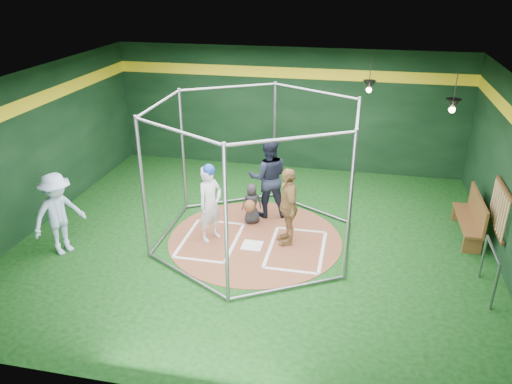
% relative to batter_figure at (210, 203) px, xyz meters
% --- Properties ---
extents(room_shell, '(10.10, 9.10, 3.53)m').
position_rel_batter_figure_xyz_m(room_shell, '(0.94, 0.19, 0.87)').
color(room_shell, '#0B330C').
rests_on(room_shell, ground).
extents(clay_disc, '(3.80, 3.80, 0.01)m').
position_rel_batter_figure_xyz_m(clay_disc, '(0.94, 0.18, -0.88)').
color(clay_disc, brown).
rests_on(clay_disc, ground).
extents(home_plate, '(0.43, 0.43, 0.01)m').
position_rel_batter_figure_xyz_m(home_plate, '(0.94, -0.12, -0.87)').
color(home_plate, white).
rests_on(home_plate, clay_disc).
extents(batter_box_left, '(1.17, 1.77, 0.01)m').
position_rel_batter_figure_xyz_m(batter_box_left, '(-0.01, -0.07, -0.87)').
color(batter_box_left, white).
rests_on(batter_box_left, clay_disc).
extents(batter_box_right, '(1.17, 1.77, 0.01)m').
position_rel_batter_figure_xyz_m(batter_box_right, '(1.89, -0.07, -0.87)').
color(batter_box_right, white).
rests_on(batter_box_right, clay_disc).
extents(batting_cage, '(4.05, 4.67, 3.00)m').
position_rel_batter_figure_xyz_m(batting_cage, '(0.94, 0.18, 0.61)').
color(batting_cage, gray).
rests_on(batting_cage, ground).
extents(bat_rack, '(0.07, 1.25, 0.98)m').
position_rel_batter_figure_xyz_m(bat_rack, '(5.87, 0.58, 0.16)').
color(bat_rack, brown).
rests_on(bat_rack, room_shell).
extents(pendant_lamp_near, '(0.34, 0.34, 0.90)m').
position_rel_batter_figure_xyz_m(pendant_lamp_near, '(3.14, 3.78, 1.85)').
color(pendant_lamp_near, black).
rests_on(pendant_lamp_near, room_shell).
extents(pendant_lamp_far, '(0.34, 0.34, 0.90)m').
position_rel_batter_figure_xyz_m(pendant_lamp_far, '(4.94, 2.18, 1.85)').
color(pendant_lamp_far, black).
rests_on(pendant_lamp_far, room_shell).
extents(batter_figure, '(0.66, 0.73, 1.76)m').
position_rel_batter_figure_xyz_m(batter_figure, '(0.00, 0.00, 0.00)').
color(batter_figure, silver).
rests_on(batter_figure, clay_disc).
extents(visitor_leopard, '(0.73, 1.09, 1.71)m').
position_rel_batter_figure_xyz_m(visitor_leopard, '(1.65, 0.21, -0.02)').
color(visitor_leopard, tan).
rests_on(visitor_leopard, clay_disc).
extents(catcher_figure, '(0.56, 0.62, 0.97)m').
position_rel_batter_figure_xyz_m(catcher_figure, '(0.71, 0.90, -0.38)').
color(catcher_figure, black).
rests_on(catcher_figure, clay_disc).
extents(umpire, '(1.10, 0.95, 1.94)m').
position_rel_batter_figure_xyz_m(umpire, '(0.99, 1.41, 0.10)').
color(umpire, black).
rests_on(umpire, clay_disc).
extents(bystander_blue, '(1.11, 1.32, 1.77)m').
position_rel_batter_figure_xyz_m(bystander_blue, '(-2.88, -1.16, -0.00)').
color(bystander_blue, '#AEC9E7').
rests_on(bystander_blue, ground).
extents(dugout_bench, '(0.39, 1.69, 0.99)m').
position_rel_batter_figure_xyz_m(dugout_bench, '(5.57, 1.31, -0.38)').
color(dugout_bench, brown).
rests_on(dugout_bench, ground).
extents(steel_railing, '(0.05, 1.07, 0.92)m').
position_rel_batter_figure_xyz_m(steel_railing, '(5.49, -0.86, -0.27)').
color(steel_railing, gray).
rests_on(steel_railing, ground).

